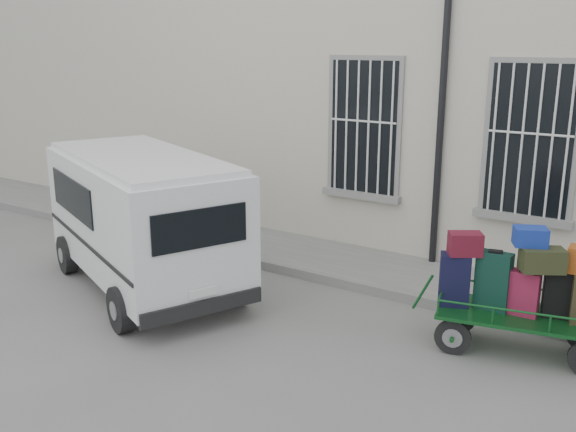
# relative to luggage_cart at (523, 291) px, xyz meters

# --- Properties ---
(ground) EXTENTS (80.00, 80.00, 0.00)m
(ground) POSITION_rel_luggage_cart_xyz_m (-2.90, -0.72, -0.80)
(ground) COLOR slate
(ground) RESTS_ON ground
(building) EXTENTS (24.00, 5.15, 6.00)m
(building) POSITION_rel_luggage_cart_xyz_m (-2.90, 4.77, 2.20)
(building) COLOR beige
(building) RESTS_ON ground
(sidewalk) EXTENTS (24.00, 1.70, 0.15)m
(sidewalk) POSITION_rel_luggage_cart_xyz_m (-2.90, 1.48, -0.72)
(sidewalk) COLOR slate
(sidewalk) RESTS_ON ground
(luggage_cart) EXTENTS (2.31, 1.26, 1.58)m
(luggage_cart) POSITION_rel_luggage_cart_xyz_m (0.00, 0.00, 0.00)
(luggage_cart) COLOR black
(luggage_cart) RESTS_ON ground
(van) EXTENTS (4.40, 3.17, 2.06)m
(van) POSITION_rel_luggage_cart_xyz_m (-5.31, -0.96, 0.38)
(van) COLOR white
(van) RESTS_ON ground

